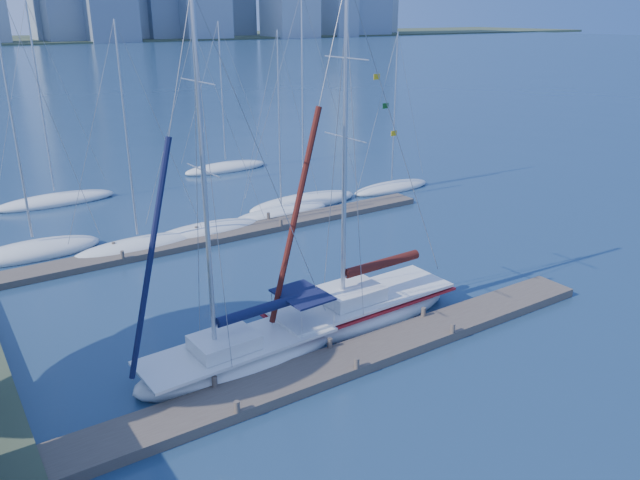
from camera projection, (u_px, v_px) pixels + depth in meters
ground at (343, 366)px, 24.40m from camera, size 700.00×700.00×0.00m
near_dock at (343, 362)px, 24.33m from camera, size 26.00×2.00×0.40m
far_dock at (217, 237)px, 37.91m from camera, size 30.00×1.80×0.36m
sailboat_navy at (238, 341)px, 23.99m from camera, size 8.53×3.17×14.34m
sailboat_maroon at (362, 296)px, 27.83m from camera, size 9.42×3.28×14.95m
bg_boat_0 at (35, 250)px, 35.35m from camera, size 7.64×5.02×16.24m
bg_boat_1 at (139, 246)px, 36.15m from camera, size 7.76×3.54×13.05m
bg_boat_2 at (207, 231)px, 38.64m from camera, size 7.52×4.87×12.48m
bg_boat_3 at (281, 213)px, 42.26m from camera, size 7.37×3.42×12.30m
bg_boat_4 at (304, 202)px, 44.45m from camera, size 8.92×4.00×14.68m
bg_boat_5 at (392, 187)px, 48.33m from camera, size 7.17×2.62×12.01m
bg_boat_6 at (56, 200)px, 44.87m from camera, size 8.55×4.50×14.08m
bg_boat_7 at (226, 168)px, 54.32m from camera, size 7.87×4.07×12.67m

